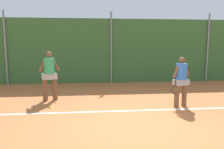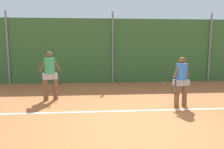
{
  "view_description": "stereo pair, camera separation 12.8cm",
  "coord_description": "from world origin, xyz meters",
  "px_view_note": "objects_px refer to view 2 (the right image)",
  "views": [
    {
      "loc": [
        -1.1,
        -5.09,
        2.04
      ],
      "look_at": [
        -0.37,
        2.29,
        1.02
      ],
      "focal_mm": 34.54,
      "sensor_mm": 36.0,
      "label": 1
    },
    {
      "loc": [
        -0.97,
        -5.1,
        2.04
      ],
      "look_at": [
        -0.37,
        2.29,
        1.02
      ],
      "focal_mm": 34.54,
      "sensor_mm": 36.0,
      "label": 2
    }
  ],
  "objects_px": {
    "tennis_ball_0": "(163,92)",
    "tennis_ball_2": "(64,91)",
    "tennis_ball_6": "(50,107)",
    "tennis_ball_1": "(72,87)",
    "player_foreground_near": "(181,79)",
    "tennis_ball_4": "(164,83)",
    "tennis_ball_5": "(100,97)",
    "player_midcourt": "(50,73)"
  },
  "relations": [
    {
      "from": "tennis_ball_1",
      "to": "tennis_ball_5",
      "type": "xyz_separation_m",
      "value": [
        1.27,
        -2.1,
        0.0
      ]
    },
    {
      "from": "player_foreground_near",
      "to": "tennis_ball_5",
      "type": "bearing_deg",
      "value": -45.83
    },
    {
      "from": "tennis_ball_4",
      "to": "tennis_ball_2",
      "type": "bearing_deg",
      "value": -161.93
    },
    {
      "from": "player_midcourt",
      "to": "tennis_ball_5",
      "type": "relative_size",
      "value": 27.44
    },
    {
      "from": "tennis_ball_1",
      "to": "tennis_ball_4",
      "type": "xyz_separation_m",
      "value": [
        4.78,
        0.73,
        0.0
      ]
    },
    {
      "from": "player_midcourt",
      "to": "tennis_ball_1",
      "type": "xyz_separation_m",
      "value": [
        0.56,
        2.29,
        -0.98
      ]
    },
    {
      "from": "player_midcourt",
      "to": "tennis_ball_0",
      "type": "height_order",
      "value": "player_midcourt"
    },
    {
      "from": "player_midcourt",
      "to": "tennis_ball_6",
      "type": "relative_size",
      "value": 27.44
    },
    {
      "from": "tennis_ball_2",
      "to": "tennis_ball_4",
      "type": "distance_m",
      "value": 5.3
    },
    {
      "from": "tennis_ball_5",
      "to": "player_foreground_near",
      "type": "bearing_deg",
      "value": -28.11
    },
    {
      "from": "tennis_ball_0",
      "to": "tennis_ball_2",
      "type": "relative_size",
      "value": 1.0
    },
    {
      "from": "player_midcourt",
      "to": "tennis_ball_4",
      "type": "distance_m",
      "value": 6.21
    },
    {
      "from": "tennis_ball_1",
      "to": "tennis_ball_2",
      "type": "bearing_deg",
      "value": -105.26
    },
    {
      "from": "tennis_ball_2",
      "to": "tennis_ball_6",
      "type": "bearing_deg",
      "value": -93.48
    },
    {
      "from": "tennis_ball_2",
      "to": "tennis_ball_5",
      "type": "xyz_separation_m",
      "value": [
        1.52,
        -1.18,
        0.0
      ]
    },
    {
      "from": "tennis_ball_2",
      "to": "tennis_ball_6",
      "type": "height_order",
      "value": "same"
    },
    {
      "from": "player_foreground_near",
      "to": "tennis_ball_0",
      "type": "height_order",
      "value": "player_foreground_near"
    },
    {
      "from": "player_foreground_near",
      "to": "tennis_ball_0",
      "type": "relative_size",
      "value": 25.07
    },
    {
      "from": "player_midcourt",
      "to": "tennis_ball_1",
      "type": "bearing_deg",
      "value": 58.7
    },
    {
      "from": "tennis_ball_0",
      "to": "tennis_ball_4",
      "type": "relative_size",
      "value": 1.0
    },
    {
      "from": "tennis_ball_5",
      "to": "tennis_ball_1",
      "type": "bearing_deg",
      "value": 121.24
    },
    {
      "from": "player_foreground_near",
      "to": "tennis_ball_2",
      "type": "distance_m",
      "value": 5.0
    },
    {
      "from": "player_foreground_near",
      "to": "player_midcourt",
      "type": "distance_m",
      "value": 4.64
    },
    {
      "from": "tennis_ball_5",
      "to": "tennis_ball_0",
      "type": "bearing_deg",
      "value": 13.18
    },
    {
      "from": "tennis_ball_6",
      "to": "tennis_ball_1",
      "type": "bearing_deg",
      "value": 83.19
    },
    {
      "from": "player_foreground_near",
      "to": "tennis_ball_5",
      "type": "xyz_separation_m",
      "value": [
        -2.65,
        1.42,
        -0.89
      ]
    },
    {
      "from": "tennis_ball_6",
      "to": "tennis_ball_4",
      "type": "bearing_deg",
      "value": 37.93
    },
    {
      "from": "tennis_ball_1",
      "to": "tennis_ball_5",
      "type": "distance_m",
      "value": 2.45
    },
    {
      "from": "player_foreground_near",
      "to": "tennis_ball_6",
      "type": "xyz_separation_m",
      "value": [
        -4.32,
        0.2,
        -0.89
      ]
    },
    {
      "from": "player_foreground_near",
      "to": "player_midcourt",
      "type": "xyz_separation_m",
      "value": [
        -4.48,
        1.22,
        0.09
      ]
    },
    {
      "from": "tennis_ball_0",
      "to": "tennis_ball_2",
      "type": "height_order",
      "value": "same"
    },
    {
      "from": "player_midcourt",
      "to": "tennis_ball_1",
      "type": "relative_size",
      "value": 27.44
    },
    {
      "from": "tennis_ball_0",
      "to": "tennis_ball_5",
      "type": "bearing_deg",
      "value": -166.82
    },
    {
      "from": "tennis_ball_0",
      "to": "tennis_ball_2",
      "type": "distance_m",
      "value": 4.28
    },
    {
      "from": "tennis_ball_4",
      "to": "tennis_ball_5",
      "type": "distance_m",
      "value": 4.51
    },
    {
      "from": "player_midcourt",
      "to": "tennis_ball_0",
      "type": "bearing_deg",
      "value": -7.28
    },
    {
      "from": "tennis_ball_5",
      "to": "player_midcourt",
      "type": "bearing_deg",
      "value": -173.88
    },
    {
      "from": "tennis_ball_0",
      "to": "tennis_ball_2",
      "type": "xyz_separation_m",
      "value": [
        -4.24,
        0.54,
        0.0
      ]
    },
    {
      "from": "tennis_ball_2",
      "to": "tennis_ball_4",
      "type": "relative_size",
      "value": 1.0
    },
    {
      "from": "player_midcourt",
      "to": "tennis_ball_0",
      "type": "xyz_separation_m",
      "value": [
        4.55,
        0.83,
        -0.98
      ]
    },
    {
      "from": "player_midcourt",
      "to": "tennis_ball_4",
      "type": "bearing_deg",
      "value": 11.83
    },
    {
      "from": "player_midcourt",
      "to": "tennis_ball_6",
      "type": "xyz_separation_m",
      "value": [
        0.16,
        -1.02,
        -0.98
      ]
    }
  ]
}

